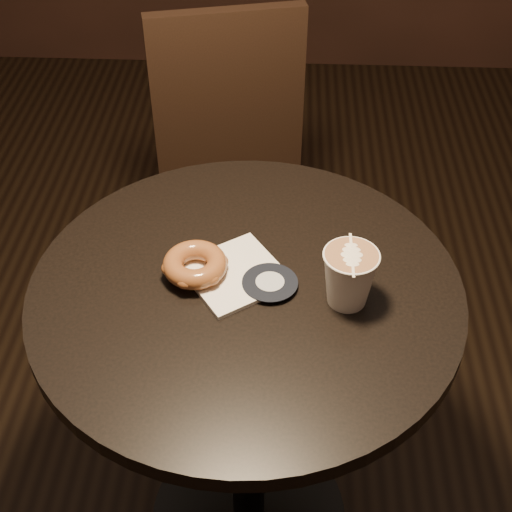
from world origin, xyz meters
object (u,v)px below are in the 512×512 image
(doughnut, at_px, (195,264))
(pastry_bag, at_px, (235,274))
(cafe_table, at_px, (247,364))
(chair, at_px, (235,183))
(latte_cup, at_px, (349,278))

(doughnut, bearing_deg, pastry_bag, 2.42)
(cafe_table, distance_m, pastry_bag, 0.21)
(pastry_bag, height_order, doughnut, doughnut)
(chair, xyz_separation_m, doughnut, (-0.02, -0.58, 0.26))
(chair, relative_size, latte_cup, 9.52)
(chair, height_order, latte_cup, chair)
(doughnut, distance_m, latte_cup, 0.25)
(cafe_table, xyz_separation_m, doughnut, (-0.08, 0.02, 0.22))
(pastry_bag, relative_size, doughnut, 1.39)
(pastry_bag, relative_size, latte_cup, 1.51)
(chair, height_order, doughnut, chair)
(chair, bearing_deg, latte_cup, -83.95)
(pastry_bag, bearing_deg, chair, 60.00)
(pastry_bag, distance_m, latte_cup, 0.19)
(doughnut, bearing_deg, cafe_table, -11.28)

